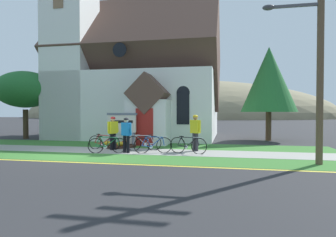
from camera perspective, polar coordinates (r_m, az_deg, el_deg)
name	(u,v)px	position (r m, az deg, el deg)	size (l,w,h in m)	color
ground	(110,145)	(17.30, -11.19, -5.03)	(140.00, 140.00, 0.00)	#2B2B2D
sidewalk_slab	(92,150)	(15.16, -14.53, -5.93)	(32.00, 2.14, 0.01)	#99968E
grass_verge	(69,157)	(13.27, -18.69, -7.02)	(32.00, 2.20, 0.01)	#38722D
church_lawn	(111,144)	(17.41, -10.94, -4.98)	(24.00, 2.81, 0.01)	#38722D
curb_paint_stripe	(52,161)	(12.22, -21.66, -7.77)	(28.00, 0.16, 0.01)	yellow
church_building	(133,77)	(22.59, -6.84, 7.94)	(11.91, 10.38, 12.75)	white
church_sign	(122,124)	(16.58, -8.94, -1.10)	(1.79, 0.23, 1.84)	slate
flower_bed	(118,145)	(16.15, -9.65, -5.12)	(1.92, 1.92, 0.34)	#382319
bicycle_blue	(188,145)	(13.49, 3.90, -5.17)	(1.75, 0.41, 0.81)	black
bicycle_black	(153,145)	(13.62, -2.96, -5.13)	(1.67, 0.71, 0.82)	black
bicycle_orange	(107,145)	(13.92, -11.72, -5.06)	(1.68, 0.64, 0.83)	black
bicycle_yellow	(144,143)	(14.53, -4.70, -4.72)	(1.67, 0.53, 0.80)	black
bicycle_green	(104,142)	(15.22, -12.33, -4.52)	(1.78, 0.28, 0.81)	black
cyclist_in_green_jersey	(126,132)	(13.71, -8.11, -2.70)	(0.58, 0.48, 1.64)	black
cyclist_in_blue_jersey	(195,130)	(14.27, 5.33, -2.15)	(0.57, 0.53, 1.76)	#2D2D33
cyclist_in_white_jersey	(113,131)	(14.85, -10.64, -2.31)	(0.38, 0.63, 1.67)	black
utility_pole	(317,39)	(12.20, 27.04, 13.60)	(3.12, 0.28, 8.18)	brown
roadside_conifer	(269,80)	(20.54, 19.00, 7.16)	(3.61, 3.61, 6.17)	#4C3823
yard_deciduous_tree	(25,90)	(23.00, -25.99, 5.05)	(4.03, 4.03, 4.74)	#3D2D1E
distant_hill	(173,118)	(91.96, 1.03, 0.19)	(96.48, 54.74, 22.80)	#847A5B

